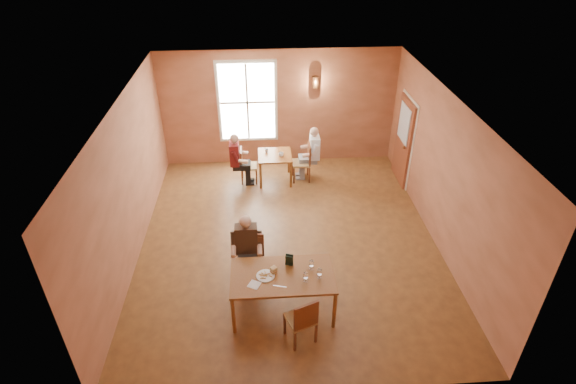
{
  "coord_description": "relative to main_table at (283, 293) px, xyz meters",
  "views": [
    {
      "loc": [
        -0.52,
        -7.32,
        5.84
      ],
      "look_at": [
        0.0,
        0.2,
        1.05
      ],
      "focal_mm": 28.0,
      "sensor_mm": 36.0,
      "label": 1
    }
  ],
  "objects": [
    {
      "name": "ceiling",
      "position": [
        0.24,
        1.9,
        2.6
      ],
      "size": [
        6.0,
        7.0,
        0.04
      ],
      "primitive_type": "cube",
      "color": "white",
      "rests_on": "wall_back"
    },
    {
      "name": "diner_main",
      "position": [
        -0.5,
        0.62,
        0.25
      ],
      "size": [
        0.52,
        0.52,
        1.3
      ],
      "primitive_type": null,
      "rotation": [
        0.0,
        0.0,
        3.14
      ],
      "color": "black",
      "rests_on": "ground"
    },
    {
      "name": "napkin",
      "position": [
        -0.46,
        -0.19,
        0.4
      ],
      "size": [
        0.24,
        0.24,
        0.01
      ],
      "primitive_type": "cube",
      "rotation": [
        0.0,
        0.0,
        -0.48
      ],
      "color": "white",
      "rests_on": "main_table"
    },
    {
      "name": "diner_maroon",
      "position": [
        -0.61,
        4.35,
        0.25
      ],
      "size": [
        0.52,
        0.52,
        1.29
      ],
      "primitive_type": null,
      "rotation": [
        0.0,
        0.0,
        -1.57
      ],
      "color": "maroon",
      "rests_on": "ground"
    },
    {
      "name": "cup_a",
      "position": [
        0.22,
        4.25,
        0.37
      ],
      "size": [
        0.15,
        0.15,
        0.09
      ],
      "primitive_type": "imported",
      "rotation": [
        0.0,
        0.0,
        0.31
      ],
      "color": "silver",
      "rests_on": "second_table"
    },
    {
      "name": "knife",
      "position": [
        -0.06,
        -0.26,
        0.4
      ],
      "size": [
        0.21,
        0.07,
        0.0
      ],
      "primitive_type": "cube",
      "rotation": [
        0.0,
        0.0,
        -0.26
      ],
      "color": "silver",
      "rests_on": "main_table"
    },
    {
      "name": "cup_b",
      "position": [
        -0.13,
        4.49,
        0.37
      ],
      "size": [
        0.11,
        0.11,
        0.09
      ],
      "primitive_type": "imported",
      "rotation": [
        0.0,
        0.0,
        -0.25
      ],
      "color": "white",
      "rests_on": "second_table"
    },
    {
      "name": "second_table",
      "position": [
        0.07,
        4.35,
        -0.04
      ],
      "size": [
        0.82,
        0.82,
        0.72
      ],
      "primitive_type": null,
      "color": "brown",
      "rests_on": "ground"
    },
    {
      "name": "plate_food",
      "position": [
        -0.28,
        -0.02,
        0.42
      ],
      "size": [
        0.4,
        0.4,
        0.04
      ],
      "primitive_type": "cylinder",
      "rotation": [
        0.0,
        0.0,
        0.42
      ],
      "color": "white",
      "rests_on": "main_table"
    },
    {
      "name": "chair_diner_main",
      "position": [
        -0.5,
        0.65,
        0.1
      ],
      "size": [
        0.44,
        0.44,
        1.0
      ],
      "primitive_type": null,
      "rotation": [
        0.0,
        0.0,
        3.14
      ],
      "color": "#5E2D14",
      "rests_on": "ground"
    },
    {
      "name": "wall_left",
      "position": [
        -2.76,
        1.9,
        1.1
      ],
      "size": [
        0.04,
        7.0,
        3.0
      ],
      "primitive_type": "cube",
      "color": "brown",
      "rests_on": "ground"
    },
    {
      "name": "chair_diner_maroon",
      "position": [
        -0.58,
        4.35,
        0.05
      ],
      "size": [
        0.39,
        0.39,
        0.89
      ],
      "primitive_type": null,
      "rotation": [
        0.0,
        0.0,
        -1.57
      ],
      "color": "#512B19",
      "rests_on": "ground"
    },
    {
      "name": "goblet_a",
      "position": [
        0.48,
        0.1,
        0.5
      ],
      "size": [
        0.1,
        0.1,
        0.2
      ],
      "primitive_type": null,
      "rotation": [
        0.0,
        0.0,
        -0.24
      ],
      "color": "white",
      "rests_on": "main_table"
    },
    {
      "name": "door",
      "position": [
        3.18,
        4.2,
        0.65
      ],
      "size": [
        0.12,
        1.04,
        2.1
      ],
      "primitive_type": "cube",
      "color": "maroon",
      "rests_on": "ground"
    },
    {
      "name": "chair_diner_white",
      "position": [
        0.72,
        4.35,
        0.09
      ],
      "size": [
        0.43,
        0.43,
        0.97
      ],
      "primitive_type": null,
      "rotation": [
        0.0,
        0.0,
        1.57
      ],
      "color": "#43210E",
      "rests_on": "ground"
    },
    {
      "name": "wall_right",
      "position": [
        3.24,
        1.9,
        1.1
      ],
      "size": [
        0.04,
        7.0,
        3.0
      ],
      "primitive_type": "cube",
      "color": "brown",
      "rests_on": "ground"
    },
    {
      "name": "goblet_c",
      "position": [
        0.36,
        -0.18,
        0.5
      ],
      "size": [
        0.08,
        0.08,
        0.2
      ],
      "primitive_type": null,
      "rotation": [
        0.0,
        0.0,
        0.06
      ],
      "color": "white",
      "rests_on": "main_table"
    },
    {
      "name": "menu_stand",
      "position": [
        0.13,
        0.23,
        0.5
      ],
      "size": [
        0.14,
        0.1,
        0.21
      ],
      "primitive_type": "cube",
      "rotation": [
        0.0,
        0.0,
        -0.34
      ],
      "color": "black",
      "rests_on": "main_table"
    },
    {
      "name": "wall_front",
      "position": [
        0.24,
        -1.6,
        1.1
      ],
      "size": [
        6.0,
        0.04,
        3.0
      ],
      "primitive_type": "cube",
      "color": "brown",
      "rests_on": "ground"
    },
    {
      "name": "wall_back",
      "position": [
        0.24,
        5.4,
        1.1
      ],
      "size": [
        6.0,
        0.04,
        3.0
      ],
      "primitive_type": "cube",
      "color": "brown",
      "rests_on": "ground"
    },
    {
      "name": "goblet_b",
      "position": [
        0.59,
        -0.11,
        0.5
      ],
      "size": [
        0.1,
        0.1,
        0.2
      ],
      "primitive_type": null,
      "rotation": [
        0.0,
        0.0,
        0.27
      ],
      "color": "white",
      "rests_on": "main_table"
    },
    {
      "name": "sandwich",
      "position": [
        -0.14,
        0.05,
        0.45
      ],
      "size": [
        0.12,
        0.12,
        0.11
      ],
      "primitive_type": "cube",
      "rotation": [
        0.0,
        0.0,
        0.63
      ],
      "color": "tan",
      "rests_on": "main_table"
    },
    {
      "name": "wall_sconce",
      "position": [
        1.14,
        5.3,
        1.8
      ],
      "size": [
        0.16,
        0.16,
        0.28
      ],
      "primitive_type": "cylinder",
      "color": "brown",
      "rests_on": "wall_back"
    },
    {
      "name": "diner_white",
      "position": [
        0.75,
        4.35,
        0.26
      ],
      "size": [
        0.53,
        0.53,
        1.32
      ],
      "primitive_type": null,
      "rotation": [
        0.0,
        0.0,
        1.57
      ],
      "color": "silver",
      "rests_on": "ground"
    },
    {
      "name": "window",
      "position": [
        -0.56,
        5.35,
        1.3
      ],
      "size": [
        1.36,
        0.1,
        1.96
      ],
      "primitive_type": "cube",
      "color": "white",
      "rests_on": "wall_back"
    },
    {
      "name": "chair_empty",
      "position": [
        0.24,
        -0.62,
        0.06
      ],
      "size": [
        0.53,
        0.53,
        0.92
      ],
      "primitive_type": null,
      "rotation": [
        0.0,
        0.0,
        0.38
      ],
      "color": "brown",
      "rests_on": "ground"
    },
    {
      "name": "ground",
      "position": [
        0.24,
        1.9,
        -0.4
      ],
      "size": [
        6.0,
        7.0,
        0.01
      ],
      "primitive_type": "cube",
      "color": "brown",
      "rests_on": "ground"
    },
    {
      "name": "main_table",
      "position": [
        0.0,
        0.0,
        0.0
      ],
      "size": [
        1.69,
        0.95,
        0.79
      ],
      "primitive_type": null,
      "color": "brown",
      "rests_on": "ground"
    }
  ]
}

